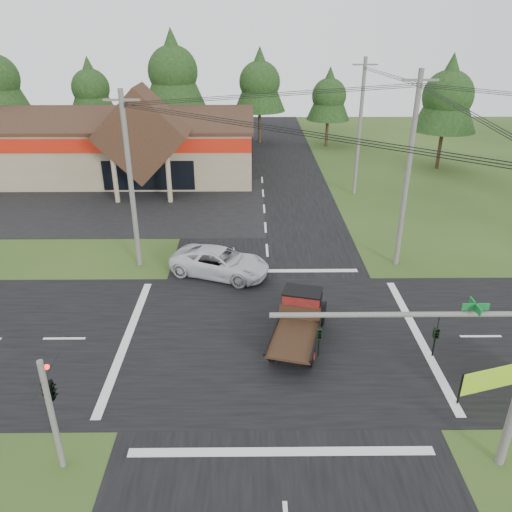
{
  "coord_description": "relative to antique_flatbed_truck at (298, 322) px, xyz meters",
  "views": [
    {
      "loc": [
        -1.01,
        -19.9,
        13.81
      ],
      "look_at": [
        -0.78,
        4.54,
        2.2
      ],
      "focal_mm": 35.0,
      "sensor_mm": 36.0,
      "label": 1
    }
  ],
  "objects": [
    {
      "name": "tree_row_d",
      "position": [
        -1.12,
        42.36,
        6.25
      ],
      "size": [
        6.16,
        6.16,
        11.11
      ],
      "color": "#332316",
      "rests_on": "ground"
    },
    {
      "name": "tree_row_b",
      "position": [
        -21.12,
        42.36,
        5.58
      ],
      "size": [
        5.6,
        5.6,
        10.1
      ],
      "color": "#332316",
      "rests_on": "ground"
    },
    {
      "name": "antique_flatbed_truck",
      "position": [
        0.0,
        0.0,
        0.0
      ],
      "size": [
        3.34,
        5.72,
        2.25
      ],
      "primitive_type": null,
      "rotation": [
        0.0,
        0.0,
        -0.26
      ],
      "color": "#590C12",
      "rests_on": "ground"
    },
    {
      "name": "cvs_building",
      "position": [
        -16.83,
        29.93,
        1.66
      ],
      "size": [
        30.4,
        18.2,
        9.19
      ],
      "color": "gray",
      "rests_on": "ground"
    },
    {
      "name": "utility_pole_nw",
      "position": [
        -9.12,
        8.36,
        4.26
      ],
      "size": [
        2.0,
        0.3,
        10.5
      ],
      "color": "#595651",
      "rests_on": "ground"
    },
    {
      "name": "tree_row_e",
      "position": [
        6.88,
        40.36,
        4.91
      ],
      "size": [
        5.04,
        5.04,
        9.09
      ],
      "color": "#332316",
      "rests_on": "ground"
    },
    {
      "name": "utility_pole_ne",
      "position": [
        6.88,
        8.36,
        4.77
      ],
      "size": [
        2.0,
        0.3,
        11.5
      ],
      "color": "#595651",
      "rests_on": "ground"
    },
    {
      "name": "white_pickup",
      "position": [
        -4.01,
        6.98,
        -0.31
      ],
      "size": [
        6.4,
        4.55,
        1.62
      ],
      "primitive_type": "imported",
      "rotation": [
        0.0,
        0.0,
        1.22
      ],
      "color": "silver",
      "rests_on": "ground"
    },
    {
      "name": "parking_apron",
      "position": [
        -15.12,
        19.36,
        -1.11
      ],
      "size": [
        28.0,
        14.0,
        0.02
      ],
      "primitive_type": "cube",
      "color": "black",
      "rests_on": "ground"
    },
    {
      "name": "road_ns",
      "position": [
        -1.12,
        0.36,
        -1.11
      ],
      "size": [
        12.0,
        120.0,
        0.02
      ],
      "primitive_type": "cube",
      "color": "black",
      "rests_on": "ground"
    },
    {
      "name": "road_ew",
      "position": [
        -1.12,
        0.36,
        -1.11
      ],
      "size": [
        120.0,
        12.0,
        0.02
      ],
      "primitive_type": "cube",
      "color": "black",
      "rests_on": "ground"
    },
    {
      "name": "tree_row_c",
      "position": [
        -11.12,
        41.36,
        7.6
      ],
      "size": [
        7.28,
        7.28,
        13.13
      ],
      "color": "#332316",
      "rests_on": "ground"
    },
    {
      "name": "utility_pole_n",
      "position": [
        6.88,
        22.36,
        4.62
      ],
      "size": [
        2.0,
        0.3,
        11.2
      ],
      "color": "#595651",
      "rests_on": "ground"
    },
    {
      "name": "traffic_signal_corner",
      "position": [
        -8.62,
        -6.96,
        2.4
      ],
      "size": [
        0.53,
        2.48,
        4.4
      ],
      "color": "#595651",
      "rests_on": "ground"
    },
    {
      "name": "tree_side_ne",
      "position": [
        16.88,
        30.36,
        6.25
      ],
      "size": [
        6.16,
        6.16,
        11.11
      ],
      "color": "#332316",
      "rests_on": "ground"
    },
    {
      "name": "traffic_signal_mast",
      "position": [
        4.69,
        -7.14,
        3.3
      ],
      "size": [
        8.12,
        0.24,
        7.0
      ],
      "color": "#595651",
      "rests_on": "ground"
    },
    {
      "name": "ground",
      "position": [
        -1.12,
        0.36,
        -1.12
      ],
      "size": [
        120.0,
        120.0,
        0.0
      ],
      "primitive_type": "plane",
      "color": "#274017",
      "rests_on": "ground"
    },
    {
      "name": "roadside_banner",
      "position": [
        8.02,
        -3.65,
        -0.39
      ],
      "size": [
        4.15,
        1.32,
        1.46
      ],
      "primitive_type": null,
      "rotation": [
        0.0,
        0.0,
        0.28
      ],
      "color": "#8BD01B",
      "rests_on": "ground"
    }
  ]
}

